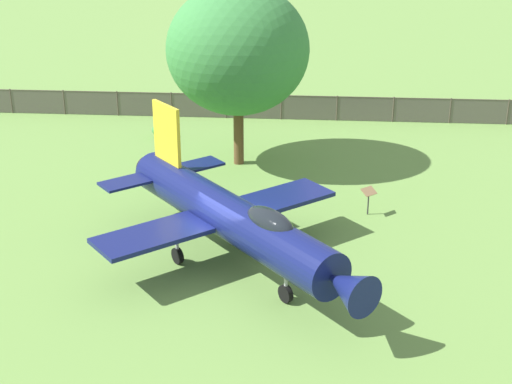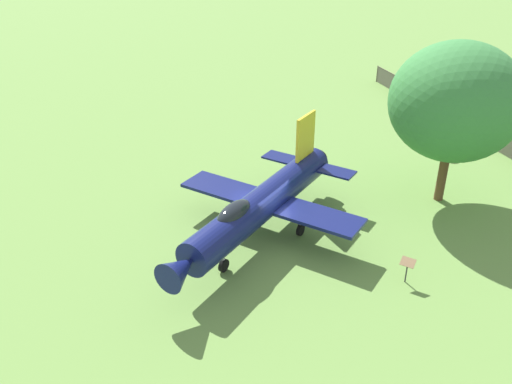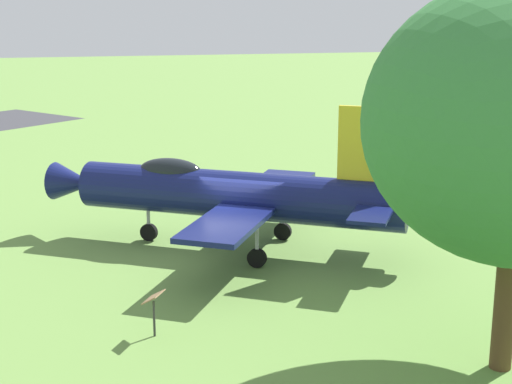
# 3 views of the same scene
# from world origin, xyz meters

# --- Properties ---
(ground_plane) EXTENTS (200.00, 200.00, 0.00)m
(ground_plane) POSITION_xyz_m (0.00, 0.00, 0.00)
(ground_plane) COLOR #668E42
(display_jet) EXTENTS (11.90, 9.03, 4.92)m
(display_jet) POSITION_xyz_m (-0.31, 0.19, 1.90)
(display_jet) COLOR #111951
(display_jet) RESTS_ON ground_plane
(info_plaque) EXTENTS (0.65, 0.72, 1.14)m
(info_plaque) POSITION_xyz_m (-3.47, -6.07, 0.85)
(info_plaque) COLOR #333333
(info_plaque) RESTS_ON ground_plane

